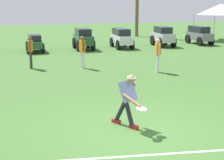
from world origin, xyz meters
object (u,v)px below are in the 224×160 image
Objects in this scene: parked_car_slot_e at (121,37)px; parked_car_slot_f at (163,36)px; frisbee_thrower at (128,98)px; teammate_near_sideline at (82,49)px; parked_car_slot_g at (199,35)px; parked_car_slot_d at (83,38)px; event_tent at (221,9)px; teammate_deep at (30,49)px; teammate_midfield at (158,52)px; frisbee_in_flight at (142,109)px; parked_car_slot_c at (35,43)px.

parked_car_slot_f reaches higher than parked_car_slot_e.
frisbee_thrower is 0.91× the size of teammate_near_sideline.
parked_car_slot_g is at bearing 5.23° from parked_car_slot_f.
event_tent is at bearing 10.20° from parked_car_slot_d.
event_tent is (15.78, 7.91, 1.59)m from teammate_deep.
teammate_deep is 6.91m from parked_car_slot_d.
frisbee_thrower is 0.58× the size of parked_car_slot_e.
teammate_deep is 11.24m from parked_car_slot_f.
event_tent is at bearing 32.08° from parked_car_slot_g.
frisbee_thrower is at bearing -126.30° from parked_car_slot_g.
teammate_near_sideline is at bearing -122.71° from parked_car_slot_e.
parked_car_slot_d is at bearing 77.60° from teammate_near_sideline.
parked_car_slot_d is at bearing 82.38° from frisbee_thrower.
teammate_midfield is 0.66× the size of parked_car_slot_d.
frisbee_thrower reaches higher than parked_car_slot_g.
teammate_midfield is at bearing 59.72° from frisbee_thrower.
parked_car_slot_g is at bearing 32.81° from teammate_near_sideline.
teammate_deep is 0.65× the size of parked_car_slot_f.
teammate_near_sideline is at bearing 87.34° from frisbee_in_flight.
parked_car_slot_e is 6.27m from parked_car_slot_g.
frisbee_in_flight is 7.70m from teammate_midfield.
frisbee_thrower is at bearing -129.73° from event_tent.
frisbee_in_flight is at bearing -128.41° from event_tent.
event_tent is (6.12, 2.17, 1.78)m from parked_car_slot_f.
parked_car_slot_d reaches higher than parked_car_slot_g.
teammate_deep reaches higher than parked_car_slot_g.
teammate_deep is 17.72m from event_tent.
teammate_near_sideline reaches higher than frisbee_thrower.
teammate_midfield is 1.00× the size of teammate_deep.
frisbee_in_flight is 15.09m from parked_car_slot_c.
parked_car_slot_f is 3.14m from parked_car_slot_g.
frisbee_thrower is 9.02m from teammate_deep.
frisbee_thrower is 16.52m from parked_car_slot_f.
frisbee_in_flight is at bearing -124.82° from parked_car_slot_g.
event_tent is at bearing 13.17° from parked_car_slot_e.
parked_car_slot_c is at bearing 106.23° from teammate_near_sideline.
teammate_deep is at bearing -154.75° from parked_car_slot_g.
teammate_deep is (-2.00, 9.47, 0.26)m from frisbee_in_flight.
frisbee_thrower is 0.58× the size of parked_car_slot_g.
parked_car_slot_d reaches higher than frisbee_in_flight.
parked_car_slot_c is 5.92m from parked_car_slot_e.
parked_car_slot_e is (5.92, 0.18, 0.16)m from parked_car_slot_c.
teammate_near_sideline is at bearing -102.40° from parked_car_slot_d.
parked_car_slot_g is at bearing 2.63° from parked_car_slot_e.
parked_car_slot_c is at bearing -178.24° from parked_car_slot_e.
parked_car_slot_f is (4.16, 8.35, -0.20)m from teammate_midfield.
parked_car_slot_d is (3.82, 5.76, -0.20)m from teammate_deep.
teammate_midfield is 11.30m from parked_car_slot_g.
teammate_near_sideline reaches higher than frisbee_in_flight.
parked_car_slot_f is at bearing 1.16° from parked_car_slot_c.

